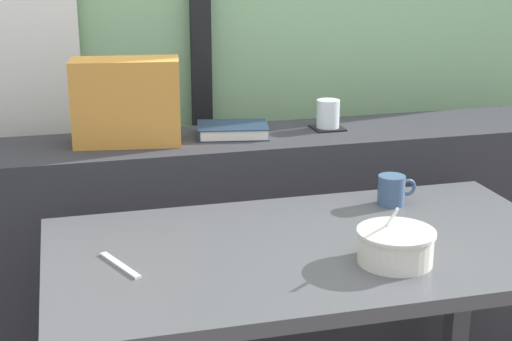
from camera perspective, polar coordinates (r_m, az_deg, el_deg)
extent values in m
cube|color=#2D2D33|center=(2.57, 0.26, -6.19)|extent=(2.80, 0.35, 0.82)
cube|color=#414145|center=(2.52, 14.93, -9.23)|extent=(0.06, 0.06, 0.67)
cube|color=#4C4C51|center=(1.89, 4.23, -6.03)|extent=(1.29, 0.70, 0.03)
cube|color=black|center=(2.52, 5.38, 3.18)|extent=(0.10, 0.10, 0.00)
cylinder|color=white|center=(2.51, 5.41, 4.26)|extent=(0.08, 0.08, 0.09)
cylinder|color=#BC3D51|center=(2.51, 5.41, 4.07)|extent=(0.07, 0.07, 0.07)
cube|color=#1E2D47|center=(2.43, -1.72, 2.66)|extent=(0.24, 0.19, 0.00)
cube|color=silver|center=(2.42, -1.73, 3.04)|extent=(0.23, 0.18, 0.03)
cube|color=#1E2D47|center=(2.42, -1.73, 3.42)|extent=(0.24, 0.19, 0.00)
cube|color=#1E2D47|center=(2.42, -4.32, 2.98)|extent=(0.03, 0.15, 0.04)
cube|color=#D18938|center=(2.34, -9.67, 5.08)|extent=(0.34, 0.18, 0.26)
cylinder|color=silver|center=(1.80, 10.40, -5.61)|extent=(0.17, 0.17, 0.08)
cylinder|color=silver|center=(1.78, 10.46, -4.56)|extent=(0.18, 0.18, 0.01)
cylinder|color=#9E5B33|center=(1.80, 10.38, -5.88)|extent=(0.15, 0.15, 0.05)
cylinder|color=silver|center=(1.80, 9.86, -3.91)|extent=(0.03, 0.13, 0.12)
ellipsoid|color=silver|center=(1.83, 9.54, -4.87)|extent=(0.03, 0.05, 0.01)
cube|color=silver|center=(1.79, -10.14, -6.98)|extent=(0.08, 0.16, 0.01)
cylinder|color=#3D567A|center=(2.17, 10.09, -1.46)|extent=(0.08, 0.08, 0.08)
torus|color=#3D567A|center=(2.19, 11.29, -1.25)|extent=(0.05, 0.01, 0.05)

